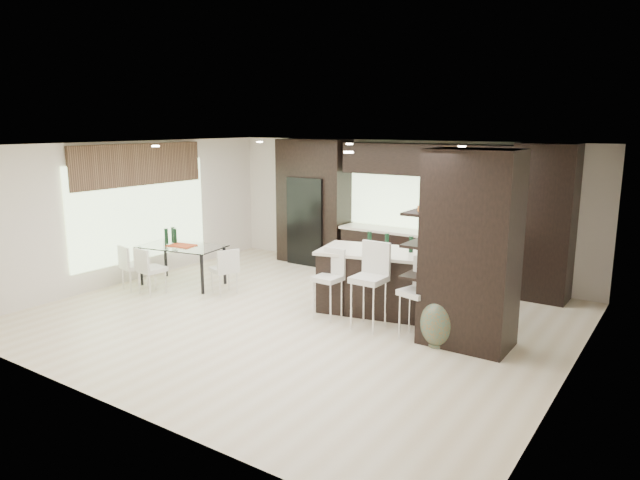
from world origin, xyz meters
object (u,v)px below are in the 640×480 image
Objects in this scene: bench at (370,276)px; chair_end at (224,273)px; floor_vase at (439,299)px; chair_near at (152,273)px; stool_mid at (369,295)px; dining_table at (183,265)px; kitchen_island at (395,282)px; chair_far at (135,269)px; stool_right at (416,307)px; stool_left at (328,291)px.

chair_end reaches higher than bench.
floor_vase reaches higher than chair_near.
stool_mid reaches higher than chair_end.
dining_table is 1.07m from chair_end.
kitchen_island is at bearing 90.62° from stool_mid.
floor_vase is at bearing 19.21° from chair_far.
stool_mid is at bearing -81.80° from bench.
floor_vase is at bearing 12.07° from chair_near.
stool_mid is at bearing -70.91° from chair_end.
kitchen_island reaches higher than bench.
dining_table is at bearing 178.25° from kitchen_island.
stool_right is 0.60× the size of dining_table.
bench is at bearing 46.08° from chair_near.
floor_vase is (1.89, -0.10, 0.22)m from stool_left.
chair_far is 0.99× the size of chair_end.
stool_left is 0.77× the size of bench.
chair_near reaches higher than chair_end.
kitchen_island reaches higher than chair_far.
chair_far is (-4.59, -1.49, -0.12)m from kitchen_island.
floor_vase reaches higher than kitchen_island.
dining_table is (-4.10, 0.10, -0.15)m from stool_mid.
stool_left reaches higher than dining_table.
dining_table is at bearing 95.96° from chair_near.
bench is 1.51× the size of chair_far.
chair_far is at bearing -174.46° from floor_vase.
bench is 3.56m from dining_table.
stool_right reaches higher than chair_near.
floor_vase is 1.74× the size of chair_far.
dining_table is at bearing -165.86° from stool_right.
chair_end is at bearing -178.18° from kitchen_island.
stool_left is at bearing -101.35° from bench.
floor_vase is 0.86× the size of dining_table.
floor_vase reaches higher than stool_right.
bench is at bearing 101.54° from stool_left.
chair_far reaches higher than dining_table.
dining_table is 2.03× the size of chair_far.
stool_left is 0.57× the size of dining_table.
dining_table is (-4.85, 0.08, -0.09)m from stool_right.
stool_left reaches higher than chair_far.
floor_vase is at bearing 0.92° from stool_right.
kitchen_island reaches higher than stool_left.
stool_mid is at bearing -102.20° from kitchen_island.
chair_end reaches higher than dining_table.
bench is 1.48× the size of chair_near.
kitchen_island is 1.83× the size of floor_vase.
bench is at bearing 122.02° from kitchen_island.
chair_near is at bearing -172.23° from kitchen_island.
kitchen_island is 3.10× the size of chair_near.
stool_right is (0.75, -0.83, -0.04)m from kitchen_island.
stool_left is (-0.75, -0.82, -0.06)m from kitchen_island.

